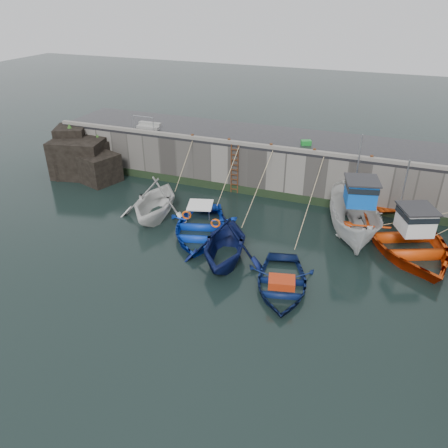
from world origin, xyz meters
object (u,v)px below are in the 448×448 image
at_px(fish_crate, 306,143).
at_px(boat_far_orange, 405,238).
at_px(ladder, 234,169).
at_px(bollard_b, 229,141).
at_px(bollard_c, 271,146).
at_px(bollard_a, 192,136).
at_px(boat_near_blue, 200,233).
at_px(boat_near_navy, 281,287).
at_px(bollard_d, 314,151).
at_px(boat_near_white, 156,216).
at_px(bollard_e, 372,158).
at_px(boat_far_white, 354,217).
at_px(boat_near_blacktrim, 225,260).

bearing_deg(fish_crate, boat_far_orange, -61.20).
relative_size(ladder, bollard_b, 11.43).
bearing_deg(bollard_c, bollard_a, 180.00).
bearing_deg(boat_near_blue, ladder, 74.58).
bearing_deg(boat_near_navy, bollard_d, 80.18).
height_order(boat_far_orange, fish_crate, boat_far_orange).
distance_m(bollard_b, bollard_c, 2.70).
height_order(boat_near_white, fish_crate, fish_crate).
xyz_separation_m(boat_near_navy, boat_far_orange, (4.98, 5.61, 0.51)).
bearing_deg(bollard_b, bollard_e, 0.00).
bearing_deg(boat_far_white, fish_crate, 115.63).
bearing_deg(bollard_d, boat_near_blue, -128.30).
bearing_deg(boat_far_orange, boat_near_white, 163.09).
relative_size(boat_near_white, bollard_a, 17.61).
bearing_deg(boat_near_blacktrim, boat_far_orange, 18.68).
xyz_separation_m(fish_crate, bollard_c, (-1.83, -1.35, 0.00)).
bearing_deg(bollard_c, ladder, -171.33).
relative_size(bollard_b, bollard_e, 1.00).
bearing_deg(boat_near_blue, boat_far_white, 3.96).
bearing_deg(bollard_b, boat_near_navy, -57.09).
bearing_deg(bollard_c, fish_crate, 36.41).
distance_m(boat_near_navy, bollard_b, 11.31).
height_order(boat_near_navy, bollard_a, bollard_a).
distance_m(fish_crate, bollard_d, 1.55).
xyz_separation_m(boat_far_white, bollard_a, (-10.74, 3.19, 2.25)).
height_order(boat_far_white, bollard_b, boat_far_white).
height_order(boat_far_white, boat_far_orange, boat_far_white).
xyz_separation_m(boat_near_white, bollard_a, (0.11, 5.07, 3.30)).
distance_m(boat_near_white, boat_far_orange, 13.57).
bearing_deg(boat_far_white, ladder, 146.20).
xyz_separation_m(boat_far_white, boat_far_orange, (2.62, -0.28, -0.54)).
relative_size(boat_near_blacktrim, bollard_e, 16.99).
xyz_separation_m(boat_near_navy, bollard_d, (-0.58, 9.08, 3.30)).
xyz_separation_m(boat_far_white, bollard_d, (-2.94, 3.19, 2.25)).
xyz_separation_m(ladder, boat_near_navy, (5.38, -8.74, -1.59)).
bearing_deg(boat_near_blacktrim, fish_crate, 68.95).
distance_m(boat_near_blacktrim, boat_far_orange, 9.26).
xyz_separation_m(boat_near_blacktrim, bollard_a, (-5.27, 7.95, 3.30)).
bearing_deg(bollard_e, bollard_b, 180.00).
bearing_deg(bollard_c, boat_far_orange, -23.02).
xyz_separation_m(boat_near_white, fish_crate, (7.15, 6.43, 3.30)).
distance_m(ladder, boat_near_white, 5.89).
bearing_deg(boat_far_orange, boat_far_white, 150.17).
xyz_separation_m(fish_crate, bollard_e, (3.97, -1.35, 0.00)).
relative_size(boat_near_navy, bollard_c, 16.68).
bearing_deg(boat_near_blue, boat_near_navy, -46.35).
height_order(boat_near_blacktrim, fish_crate, fish_crate).
height_order(bollard_d, bollard_e, same).
bearing_deg(bollard_e, ladder, -177.60).
bearing_deg(bollard_b, boat_near_blacktrim, -70.78).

